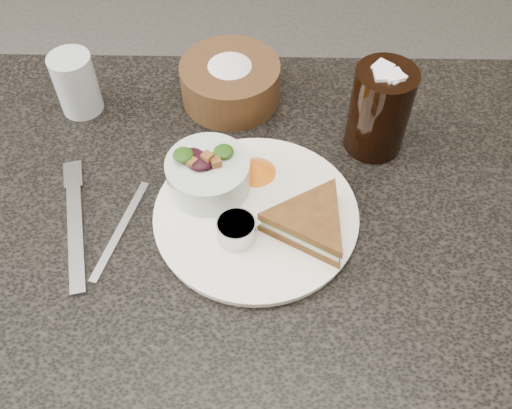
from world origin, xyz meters
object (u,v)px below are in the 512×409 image
Objects in this scene: salad_bowl at (208,170)px; water_glass at (76,84)px; sandwich at (311,222)px; dressing_ramekin at (236,230)px; bread_basket at (230,76)px; dinner_plate at (256,215)px; dining_table at (236,331)px; cola_glass at (380,107)px.

salad_bowl is 0.28m from water_glass.
dressing_ramekin is at bearing -143.79° from sandwich.
bread_basket is at bearing 94.04° from dressing_ramekin.
sandwich is at bearing -28.50° from salad_bowl.
bread_basket is at bearing 83.69° from salad_bowl.
sandwich is at bearing -22.03° from dinner_plate.
dining_table is 3.59× the size of dinner_plate.
water_glass is at bearing 142.55° from dinner_plate.
salad_bowl is 0.78× the size of cola_glass.
bread_basket is 1.06× the size of cola_glass.
dining_table is 8.56× the size of salad_bowl.
dining_table is 10.01× the size of water_glass.
water_glass is (-0.24, -0.03, 0.00)m from bread_basket.
dinner_plate is at bearing -140.56° from cola_glass.
salad_bowl is 1.17× the size of water_glass.
dining_table is at bearing -55.76° from salad_bowl.
bread_basket is (-0.12, 0.27, 0.01)m from sandwich.
dinner_plate is 0.05m from dressing_ramekin.
salad_bowl is (-0.14, 0.08, 0.01)m from sandwich.
sandwich reaches higher than dressing_ramekin.
cola_glass is (0.22, -0.10, 0.03)m from bread_basket.
salad_bowl is 2.22× the size of dressing_ramekin.
dining_table is 7.09× the size of sandwich.
salad_bowl reaches higher than dinner_plate.
cola_glass is at bearing -24.27° from bread_basket.
bread_basket reaches higher than dining_table.
dinner_plate is (0.04, -0.00, 0.38)m from dining_table.
cola_glass is (0.21, 0.14, 0.45)m from dining_table.
salad_bowl reaches higher than sandwich.
dinner_plate is 5.31× the size of dressing_ramekin.
dining_table is at bearing -41.02° from water_glass.
cola_glass is (0.10, 0.17, 0.04)m from sandwich.
cola_glass is at bearing 42.72° from dressing_ramekin.
bread_basket is at bearing 100.48° from dinner_plate.
sandwich is 0.30m from bread_basket.
dressing_ramekin is at bearing -121.50° from dinner_plate.
dinner_plate is 1.97× the size of sandwich.
dressing_ramekin is (-0.10, -0.01, -0.00)m from sandwich.
dinner_plate is at bearing -37.45° from water_glass.
dressing_ramekin is 0.29m from bread_basket.
bread_basket reaches higher than dressing_ramekin.
cola_glass reaches higher than sandwich.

